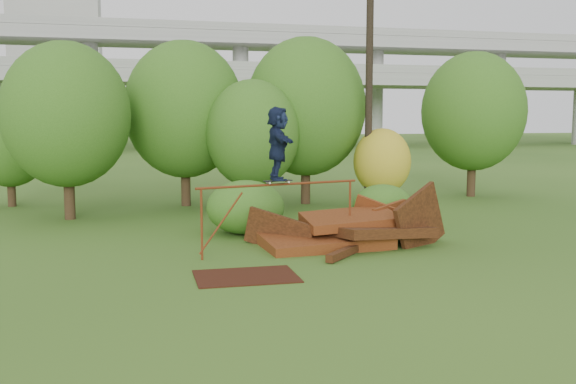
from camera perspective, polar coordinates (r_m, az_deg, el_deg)
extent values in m
plane|color=#2D5116|center=(15.35, 4.74, -6.70)|extent=(240.00, 240.00, 0.00)
cube|color=#4C200D|center=(17.70, 3.27, -4.30)|extent=(3.52, 2.28, 0.57)
cube|color=black|center=(17.88, 8.17, -3.47)|extent=(3.03, 2.26, 0.53)
cube|color=#4C200D|center=(18.05, 5.52, -2.43)|extent=(2.60, 1.74, 0.54)
cube|color=black|center=(18.10, 11.65, -2.67)|extent=(2.06, 1.21, 2.22)
cube|color=#4C200D|center=(19.16, 7.54, -2.39)|extent=(1.19, 1.17, 1.49)
cube|color=black|center=(17.74, -0.82, -3.71)|extent=(1.74, 1.51, 1.40)
cube|color=black|center=(16.69, 5.48, -5.20)|extent=(1.79, 1.84, 0.19)
cube|color=#4C200D|center=(18.98, 9.02, -1.28)|extent=(1.28, 0.72, 0.33)
cylinder|color=maroon|center=(16.06, -7.68, -2.87)|extent=(0.06, 0.06, 1.80)
cylinder|color=maroon|center=(17.95, 5.52, -1.85)|extent=(0.06, 0.06, 1.80)
cylinder|color=maroon|center=(16.78, -0.71, 0.68)|extent=(4.54, 1.12, 0.06)
cube|color=black|center=(16.74, -0.90, 1.01)|extent=(0.79, 0.38, 0.02)
cylinder|color=silver|center=(16.55, -1.63, 0.81)|extent=(0.06, 0.04, 0.06)
cylinder|color=silver|center=(16.70, -1.88, 0.86)|extent=(0.06, 0.04, 0.06)
cylinder|color=silver|center=(16.79, 0.07, 0.89)|extent=(0.06, 0.04, 0.06)
cylinder|color=silver|center=(16.94, -0.19, 0.94)|extent=(0.06, 0.04, 0.06)
imported|color=#131C38|center=(16.67, -0.91, 4.33)|extent=(0.73, 1.82, 1.91)
cube|color=#32140A|center=(14.44, -3.75, -7.48)|extent=(2.27, 1.64, 0.03)
cylinder|color=black|center=(23.59, -18.87, 0.11)|extent=(0.37, 0.37, 2.01)
ellipsoid|color=#285115|center=(23.46, -19.11, 6.53)|extent=(4.36, 4.36, 5.01)
cylinder|color=black|center=(26.11, -9.08, 1.06)|extent=(0.38, 0.38, 2.09)
ellipsoid|color=#285115|center=(25.99, -9.20, 7.26)|extent=(4.73, 4.73, 5.44)
cylinder|color=black|center=(24.26, -3.13, 0.16)|extent=(0.34, 0.34, 1.62)
ellipsoid|color=#285115|center=(24.11, -3.16, 5.20)|extent=(3.52, 3.52, 4.05)
cylinder|color=black|center=(26.43, 1.57, 1.27)|extent=(0.38, 0.38, 2.14)
ellipsoid|color=#285115|center=(26.32, 1.59, 7.58)|extent=(4.90, 4.90, 5.63)
cylinder|color=black|center=(25.64, 8.32, -0.27)|extent=(0.28, 0.28, 0.98)
ellipsoid|color=#A58C19|center=(25.51, 8.37, 2.71)|extent=(2.26, 2.26, 2.60)
cylinder|color=black|center=(30.05, 15.99, 1.61)|extent=(0.38, 0.38, 2.09)
ellipsoid|color=#285115|center=(29.94, 16.16, 6.90)|extent=(4.60, 4.60, 5.29)
cylinder|color=black|center=(27.90, -23.37, 0.27)|extent=(0.32, 0.32, 1.43)
ellipsoid|color=#285115|center=(27.77, -23.55, 4.20)|extent=(3.19, 3.19, 3.67)
ellipsoid|color=#285115|center=(19.55, -3.80, -1.35)|extent=(2.38, 2.20, 1.65)
ellipsoid|color=#285115|center=(21.08, 8.41, -1.19)|extent=(1.96, 1.79, 1.39)
cylinder|color=black|center=(25.20, 7.22, 9.27)|extent=(0.28, 0.28, 9.44)
cube|color=gray|center=(74.43, -10.37, 9.94)|extent=(160.00, 9.00, 1.40)
cube|color=gray|center=(80.85, -10.72, 13.21)|extent=(160.00, 9.00, 1.40)
cylinder|color=gray|center=(75.31, -24.19, 6.38)|extent=(2.20, 2.20, 8.00)
cylinder|color=gray|center=(74.30, -10.31, 6.86)|extent=(2.20, 2.20, 8.00)
cylinder|color=gray|center=(77.57, 3.18, 6.94)|extent=(2.20, 2.20, 8.00)
cube|color=#9E9E99|center=(117.15, -19.77, 11.34)|extent=(14.00, 14.00, 28.00)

